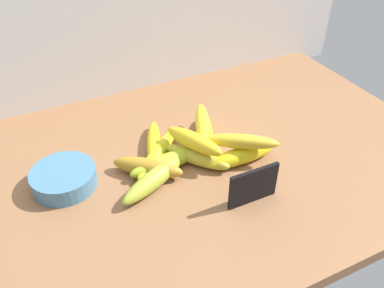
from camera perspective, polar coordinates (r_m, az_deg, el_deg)
name	(u,v)px	position (r cm, az deg, el deg)	size (l,w,h in cm)	color
counter_top	(216,159)	(94.88, 3.44, -2.12)	(110.00, 76.00, 3.00)	#8B5E3D
chalkboard_sign	(253,187)	(80.49, 8.86, -6.19)	(11.00, 1.80, 8.40)	black
fruit_bowl	(64,178)	(88.57, -18.14, -4.74)	(13.82, 13.82, 4.04)	teal
banana_0	(207,135)	(96.77, 2.19, 1.37)	(18.86, 3.80, 3.80)	yellow
banana_1	(155,179)	(84.43, -5.45, -5.03)	(18.92, 4.08, 4.08)	#9CAB31
banana_2	(147,166)	(87.58, -6.56, -3.25)	(16.13, 4.14, 4.14)	#B08123
banana_3	(166,163)	(88.28, -3.76, -2.76)	(17.59, 3.92, 3.92)	#A8C32A
banana_4	(158,153)	(91.57, -4.98, -1.33)	(19.98, 3.38, 3.38)	gold
banana_5	(154,143)	(94.70, -5.59, 0.08)	(17.77, 3.28, 3.28)	yellow
banana_6	(242,155)	(90.76, 7.28, -1.65)	(16.92, 4.09, 4.09)	yellow
banana_7	(196,157)	(89.85, 0.64, -1.89)	(16.50, 3.76, 3.76)	gold
banana_8	(203,125)	(93.97, 1.56, 2.85)	(17.80, 3.42, 3.42)	yellow
banana_9	(194,141)	(88.15, 0.36, 0.37)	(15.35, 3.86, 3.86)	yellow
banana_10	(242,141)	(88.67, 7.22, 0.37)	(16.81, 3.42, 3.42)	gold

